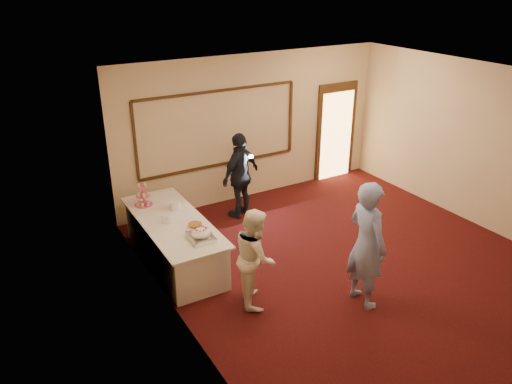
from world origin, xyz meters
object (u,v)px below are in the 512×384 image
(tart, at_px, (195,225))
(plate_stack_a, at_px, (167,218))
(pavlova_tray, at_px, (201,234))
(plate_stack_b, at_px, (175,205))
(woman, at_px, (255,257))
(buffet_table, at_px, (174,241))
(cupcake_stand, at_px, (143,196))
(man, at_px, (367,245))
(guest, at_px, (241,175))

(tart, bearing_deg, plate_stack_a, 132.08)
(pavlova_tray, height_order, plate_stack_a, pavlova_tray)
(plate_stack_a, xyz_separation_m, plate_stack_b, (0.29, 0.39, 0.01))
(pavlova_tray, distance_m, woman, 0.94)
(plate_stack_b, bearing_deg, buffet_table, -118.79)
(cupcake_stand, bearing_deg, pavlova_tray, -77.27)
(woman, bearing_deg, plate_stack_b, 35.58)
(buffet_table, bearing_deg, woman, -68.71)
(plate_stack_a, bearing_deg, buffet_table, 15.46)
(pavlova_tray, bearing_deg, plate_stack_a, 107.42)
(tart, distance_m, man, 2.66)
(cupcake_stand, height_order, woman, woman)
(buffet_table, bearing_deg, pavlova_tray, -79.64)
(woman, bearing_deg, cupcake_stand, 42.63)
(man, bearing_deg, plate_stack_b, 32.82)
(tart, distance_m, guest, 2.06)
(plate_stack_b, distance_m, tart, 0.75)
(plate_stack_b, relative_size, guest, 0.11)
(pavlova_tray, height_order, tart, pavlova_tray)
(tart, xyz_separation_m, guest, (1.55, 1.35, 0.05))
(plate_stack_a, bearing_deg, guest, 27.79)
(tart, xyz_separation_m, man, (1.72, -2.02, 0.16))
(woman, bearing_deg, guest, -1.09)
(pavlova_tray, height_order, man, man)
(cupcake_stand, distance_m, tart, 1.26)
(buffet_table, xyz_separation_m, pavlova_tray, (0.15, -0.79, 0.46))
(plate_stack_a, relative_size, plate_stack_b, 0.92)
(plate_stack_b, bearing_deg, cupcake_stand, 133.74)
(cupcake_stand, relative_size, man, 0.24)
(pavlova_tray, bearing_deg, tart, 78.16)
(plate_stack_a, distance_m, man, 3.14)
(plate_stack_b, bearing_deg, guest, 20.86)
(plate_stack_b, xyz_separation_m, tart, (0.03, -0.75, -0.05))
(pavlova_tray, distance_m, tart, 0.42)
(plate_stack_a, bearing_deg, tart, -47.92)
(plate_stack_a, height_order, man, man)
(pavlova_tray, height_order, guest, guest)
(pavlova_tray, xyz_separation_m, tart, (0.09, 0.41, -0.05))
(cupcake_stand, xyz_separation_m, plate_stack_b, (0.41, -0.43, -0.08))
(buffet_table, xyz_separation_m, man, (1.95, -2.41, 0.56))
(cupcake_stand, xyz_separation_m, plate_stack_a, (0.12, -0.81, -0.09))
(man, relative_size, guest, 1.12)
(tart, bearing_deg, woman, -72.05)
(plate_stack_a, bearing_deg, woman, -65.42)
(tart, relative_size, man, 0.13)
(man, bearing_deg, cupcake_stand, 34.56)
(plate_stack_a, relative_size, woman, 0.11)
(cupcake_stand, distance_m, plate_stack_b, 0.60)
(pavlova_tray, height_order, woman, woman)
(cupcake_stand, height_order, plate_stack_a, cupcake_stand)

